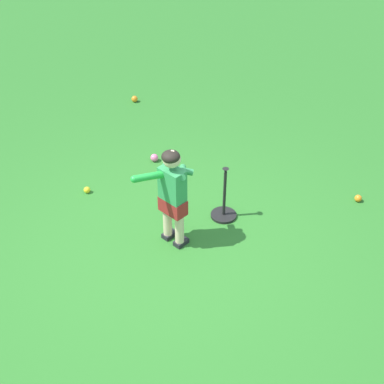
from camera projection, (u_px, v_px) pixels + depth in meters
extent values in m
plane|color=#2D7528|center=(168.00, 253.00, 5.11)|extent=(40.00, 40.00, 0.00)
cube|color=#232328|center=(169.00, 234.00, 5.30)|extent=(0.10, 0.16, 0.05)
cylinder|color=beige|center=(168.00, 222.00, 5.18)|extent=(0.09, 0.09, 0.34)
cube|color=#232328|center=(181.00, 242.00, 5.21)|extent=(0.10, 0.16, 0.05)
cylinder|color=beige|center=(179.00, 229.00, 5.08)|extent=(0.09, 0.09, 0.34)
cube|color=maroon|center=(173.00, 205.00, 4.98)|extent=(0.28, 0.17, 0.16)
cube|color=#339351|center=(172.00, 184.00, 4.84)|extent=(0.26, 0.17, 0.34)
sphere|color=beige|center=(172.00, 159.00, 4.67)|extent=(0.17, 0.17, 0.17)
ellipsoid|color=black|center=(171.00, 157.00, 4.64)|extent=(0.19, 0.19, 0.11)
sphere|color=green|center=(183.00, 171.00, 4.87)|extent=(0.04, 0.04, 0.04)
cylinder|color=black|center=(174.00, 172.00, 4.82)|extent=(0.08, 0.14, 0.05)
cylinder|color=green|center=(151.00, 176.00, 4.71)|extent=(0.19, 0.35, 0.11)
sphere|color=green|center=(134.00, 179.00, 4.63)|extent=(0.07, 0.07, 0.07)
cylinder|color=#339351|center=(177.00, 170.00, 4.86)|extent=(0.27, 0.25, 0.14)
cylinder|color=#339351|center=(183.00, 172.00, 4.82)|extent=(0.24, 0.28, 0.14)
sphere|color=orange|center=(358.00, 198.00, 5.78)|extent=(0.08, 0.08, 0.08)
sphere|color=orange|center=(135.00, 99.00, 7.80)|extent=(0.09, 0.09, 0.09)
sphere|color=pink|center=(154.00, 158.00, 6.45)|extent=(0.10, 0.10, 0.10)
sphere|color=yellow|center=(87.00, 190.00, 5.91)|extent=(0.08, 0.08, 0.08)
cylinder|color=black|center=(224.00, 215.00, 5.57)|extent=(0.28, 0.28, 0.03)
cylinder|color=black|center=(225.00, 194.00, 5.40)|extent=(0.03, 0.03, 0.55)
cone|color=black|center=(226.00, 170.00, 5.23)|extent=(0.07, 0.07, 0.04)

